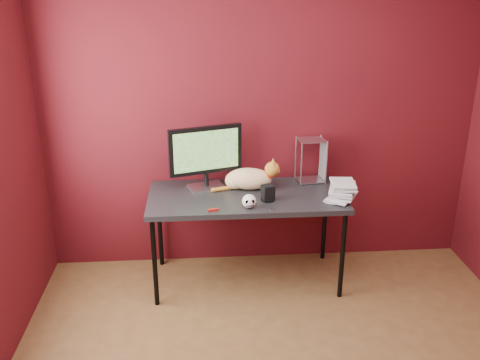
{
  "coord_description": "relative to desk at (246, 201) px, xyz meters",
  "views": [
    {
      "loc": [
        -0.49,
        -2.39,
        2.34
      ],
      "look_at": [
        -0.22,
        1.15,
        0.96
      ],
      "focal_mm": 40.0,
      "sensor_mm": 36.0,
      "label": 1
    }
  ],
  "objects": [
    {
      "name": "room",
      "position": [
        0.15,
        -1.37,
        0.75
      ],
      "size": [
        3.52,
        3.52,
        2.61
      ],
      "color": "brown",
      "rests_on": "ground"
    },
    {
      "name": "desk",
      "position": [
        0.0,
        0.0,
        0.0
      ],
      "size": [
        1.5,
        0.7,
        0.75
      ],
      "color": "black",
      "rests_on": "ground"
    },
    {
      "name": "monitor",
      "position": [
        -0.3,
        0.16,
        0.33
      ],
      "size": [
        0.57,
        0.26,
        0.5
      ],
      "rotation": [
        0.0,
        0.0,
        0.3
      ],
      "color": "#B0AFB4",
      "rests_on": "desk"
    },
    {
      "name": "cat",
      "position": [
        0.03,
        0.12,
        0.14
      ],
      "size": [
        0.54,
        0.24,
        0.25
      ],
      "rotation": [
        0.0,
        0.0,
        -0.14
      ],
      "color": "orange",
      "rests_on": "desk"
    },
    {
      "name": "skull_mug",
      "position": [
        -0.0,
        -0.25,
        0.1
      ],
      "size": [
        0.1,
        0.1,
        0.1
      ],
      "rotation": [
        0.0,
        0.0,
        0.04
      ],
      "color": "white",
      "rests_on": "desk"
    },
    {
      "name": "speaker",
      "position": [
        0.15,
        -0.12,
        0.11
      ],
      "size": [
        0.11,
        0.1,
        0.12
      ],
      "rotation": [
        0.0,
        0.0,
        0.31
      ],
      "color": "black",
      "rests_on": "desk"
    },
    {
      "name": "book_stack",
      "position": [
        0.63,
        -0.09,
        0.75
      ],
      "size": [
        0.28,
        0.29,
        1.41
      ],
      "rotation": [
        0.0,
        0.0,
        -0.41
      ],
      "color": "beige",
      "rests_on": "desk"
    },
    {
      "name": "wire_rack",
      "position": [
        0.54,
        0.25,
        0.23
      ],
      "size": [
        0.22,
        0.19,
        0.36
      ],
      "rotation": [
        0.0,
        0.0,
        0.1
      ],
      "color": "#B0AFB4",
      "rests_on": "desk"
    },
    {
      "name": "pocket_knife",
      "position": [
        -0.26,
        -0.28,
        0.06
      ],
      "size": [
        0.08,
        0.04,
        0.02
      ],
      "primitive_type": "cube",
      "rotation": [
        0.0,
        0.0,
        0.22
      ],
      "color": "#A5140C",
      "rests_on": "desk"
    },
    {
      "name": "black_gadget",
      "position": [
        -0.0,
        -0.21,
        0.06
      ],
      "size": [
        0.05,
        0.03,
        0.03
      ],
      "primitive_type": "cube",
      "rotation": [
        0.0,
        0.0,
        -0.0
      ],
      "color": "black",
      "rests_on": "desk"
    },
    {
      "name": "washer",
      "position": [
        0.16,
        -0.29,
        0.05
      ],
      "size": [
        0.04,
        0.04,
        0.0
      ],
      "primitive_type": "cylinder",
      "color": "#B0AFB4",
      "rests_on": "desk"
    }
  ]
}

